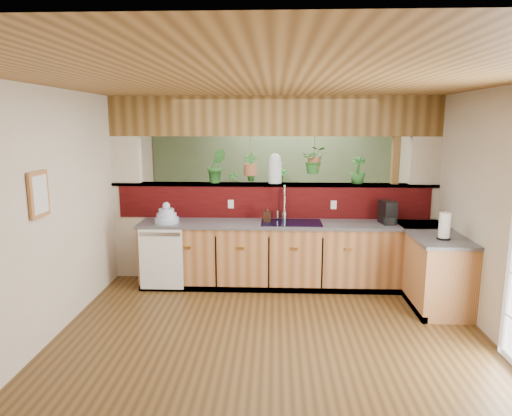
{
  "coord_description": "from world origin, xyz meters",
  "views": [
    {
      "loc": [
        0.02,
        -5.09,
        2.24
      ],
      "look_at": [
        -0.22,
        0.7,
        1.15
      ],
      "focal_mm": 32.0,
      "sensor_mm": 36.0,
      "label": 1
    }
  ],
  "objects_px": {
    "faucet": "(284,201)",
    "coffee_maker": "(388,213)",
    "soap_dispenser": "(267,214)",
    "shelving_console": "(258,217)",
    "paper_towel": "(444,227)",
    "dish_stack": "(167,216)",
    "glass_jar": "(275,168)"
  },
  "relations": [
    {
      "from": "soap_dispenser",
      "to": "shelving_console",
      "type": "xyz_separation_m",
      "value": [
        -0.22,
        2.24,
        -0.51
      ]
    },
    {
      "from": "dish_stack",
      "to": "paper_towel",
      "type": "xyz_separation_m",
      "value": [
        3.43,
        -0.74,
        0.06
      ]
    },
    {
      "from": "coffee_maker",
      "to": "soap_dispenser",
      "type": "bearing_deg",
      "value": 168.14
    },
    {
      "from": "faucet",
      "to": "coffee_maker",
      "type": "bearing_deg",
      "value": -6.43
    },
    {
      "from": "glass_jar",
      "to": "shelving_console",
      "type": "height_order",
      "value": "glass_jar"
    },
    {
      "from": "shelving_console",
      "to": "soap_dispenser",
      "type": "bearing_deg",
      "value": -91.51
    },
    {
      "from": "dish_stack",
      "to": "coffee_maker",
      "type": "relative_size",
      "value": 1.06
    },
    {
      "from": "faucet",
      "to": "soap_dispenser",
      "type": "relative_size",
      "value": 2.34
    },
    {
      "from": "coffee_maker",
      "to": "paper_towel",
      "type": "height_order",
      "value": "paper_towel"
    },
    {
      "from": "dish_stack",
      "to": "coffee_maker",
      "type": "bearing_deg",
      "value": 1.57
    },
    {
      "from": "coffee_maker",
      "to": "paper_towel",
      "type": "xyz_separation_m",
      "value": [
        0.46,
        -0.82,
        0.01
      ]
    },
    {
      "from": "dish_stack",
      "to": "soap_dispenser",
      "type": "xyz_separation_m",
      "value": [
        1.36,
        0.12,
        0.02
      ]
    },
    {
      "from": "faucet",
      "to": "coffee_maker",
      "type": "relative_size",
      "value": 1.62
    },
    {
      "from": "faucet",
      "to": "coffee_maker",
      "type": "distance_m",
      "value": 1.4
    },
    {
      "from": "dish_stack",
      "to": "soap_dispenser",
      "type": "relative_size",
      "value": 1.53
    },
    {
      "from": "soap_dispenser",
      "to": "glass_jar",
      "type": "bearing_deg",
      "value": 73.44
    },
    {
      "from": "shelving_console",
      "to": "faucet",
      "type": "bearing_deg",
      "value": -85.18
    },
    {
      "from": "dish_stack",
      "to": "soap_dispenser",
      "type": "height_order",
      "value": "dish_stack"
    },
    {
      "from": "faucet",
      "to": "soap_dispenser",
      "type": "xyz_separation_m",
      "value": [
        -0.23,
        -0.12,
        -0.16
      ]
    },
    {
      "from": "dish_stack",
      "to": "soap_dispenser",
      "type": "bearing_deg",
      "value": 5.08
    },
    {
      "from": "coffee_maker",
      "to": "glass_jar",
      "type": "relative_size",
      "value": 0.73
    },
    {
      "from": "glass_jar",
      "to": "dish_stack",
      "type": "bearing_deg",
      "value": -162.53
    },
    {
      "from": "dish_stack",
      "to": "paper_towel",
      "type": "relative_size",
      "value": 0.98
    },
    {
      "from": "glass_jar",
      "to": "coffee_maker",
      "type": "bearing_deg",
      "value": -14.03
    },
    {
      "from": "coffee_maker",
      "to": "shelving_console",
      "type": "xyz_separation_m",
      "value": [
        -1.83,
        2.28,
        -0.54
      ]
    },
    {
      "from": "soap_dispenser",
      "to": "coffee_maker",
      "type": "relative_size",
      "value": 0.69
    },
    {
      "from": "faucet",
      "to": "shelving_console",
      "type": "bearing_deg",
      "value": 101.91
    },
    {
      "from": "faucet",
      "to": "coffee_maker",
      "type": "height_order",
      "value": "faucet"
    },
    {
      "from": "paper_towel",
      "to": "shelving_console",
      "type": "bearing_deg",
      "value": 126.47
    },
    {
      "from": "soap_dispenser",
      "to": "paper_towel",
      "type": "distance_m",
      "value": 2.24
    },
    {
      "from": "glass_jar",
      "to": "faucet",
      "type": "bearing_deg",
      "value": -60.09
    },
    {
      "from": "faucet",
      "to": "glass_jar",
      "type": "bearing_deg",
      "value": 119.91
    }
  ]
}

